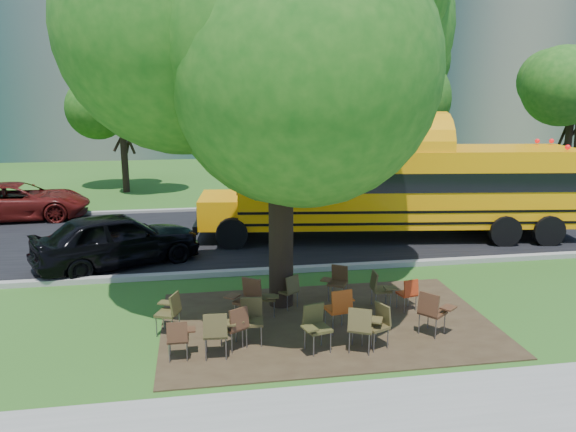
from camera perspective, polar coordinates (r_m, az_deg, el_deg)
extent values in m
plane|color=#295219|center=(12.59, -1.07, -10.26)|extent=(160.00, 160.00, 0.00)
cube|color=#382819|center=(12.30, 3.97, -10.78)|extent=(7.00, 4.50, 0.03)
cube|color=black|center=(19.16, -4.10, -1.95)|extent=(80.00, 8.00, 0.04)
cube|color=gray|center=(15.34, -2.70, -5.61)|extent=(80.00, 0.25, 0.14)
cube|color=gray|center=(23.12, -5.05, 0.78)|extent=(80.00, 0.25, 0.14)
cube|color=slate|center=(48.23, -17.92, 19.68)|extent=(38.00, 16.00, 22.00)
cylinder|color=black|center=(27.83, -16.29, 5.91)|extent=(0.32, 0.32, 3.50)
sphere|color=#195713|center=(27.65, -16.62, 10.99)|extent=(4.80, 4.80, 4.80)
cylinder|color=black|center=(27.36, 11.44, 6.80)|extent=(0.38, 0.38, 4.20)
sphere|color=#195713|center=(27.20, 11.73, 12.96)|extent=(5.60, 5.60, 5.60)
cylinder|color=black|center=(30.31, 26.47, 5.71)|extent=(0.34, 0.34, 3.60)
sphere|color=#195713|center=(30.15, 26.97, 10.51)|extent=(5.00, 5.00, 5.00)
cylinder|color=black|center=(12.57, -0.72, 0.53)|extent=(0.56, 0.56, 4.51)
sphere|color=#195713|center=(12.28, -0.77, 15.90)|extent=(7.20, 7.20, 7.20)
cube|color=#FF9F08|center=(18.96, 11.92, 3.07)|extent=(11.23, 3.86, 2.45)
cube|color=black|center=(18.99, 12.84, 3.88)|extent=(10.64, 3.83, 0.60)
cube|color=#FF9F08|center=(18.61, -6.85, 0.64)|extent=(1.57, 2.35, 0.95)
cube|color=black|center=(19.08, 11.83, 1.22)|extent=(11.26, 3.89, 0.08)
cube|color=black|center=(19.15, 11.78, 0.14)|extent=(11.26, 3.89, 0.08)
cylinder|color=black|center=(17.48, -5.72, -1.84)|extent=(1.03, 0.42, 1.00)
cylinder|color=black|center=(19.91, -5.29, 0.02)|extent=(1.03, 0.42, 1.00)
cylinder|color=black|center=(18.99, 21.17, -1.47)|extent=(1.03, 0.42, 1.00)
cylinder|color=black|center=(21.24, 18.57, 0.22)|extent=(1.03, 0.42, 1.00)
cylinder|color=black|center=(19.59, 24.94, -1.39)|extent=(1.03, 0.42, 1.00)
cylinder|color=black|center=(21.78, 22.02, 0.25)|extent=(1.03, 0.42, 1.00)
cube|color=#4C4021|center=(10.76, -7.36, -11.74)|extent=(0.48, 0.46, 0.05)
cube|color=#4C4021|center=(10.48, -7.41, -11.00)|extent=(0.44, 0.13, 0.44)
cube|color=#4C4021|center=(10.84, -5.96, -10.74)|extent=(0.26, 0.32, 0.03)
cylinder|color=slate|center=(11.04, -8.29, -12.51)|extent=(0.03, 0.03, 0.49)
cylinder|color=slate|center=(10.70, -6.31, -13.32)|extent=(0.03, 0.03, 0.49)
cube|color=#482B1A|center=(10.83, -11.12, -12.13)|extent=(0.39, 0.38, 0.05)
cube|color=#482B1A|center=(10.59, -11.20, -11.51)|extent=(0.37, 0.09, 0.37)
cube|color=#482B1A|center=(10.89, -9.93, -11.28)|extent=(0.21, 0.26, 0.03)
cylinder|color=slate|center=(11.07, -11.89, -12.79)|extent=(0.02, 0.02, 0.42)
cylinder|color=slate|center=(10.77, -10.23, -13.48)|extent=(0.02, 0.02, 0.42)
cube|color=#4C2C1B|center=(11.06, -5.54, -11.14)|extent=(0.58, 0.58, 0.05)
cube|color=#4C2C1B|center=(10.83, -4.99, -10.36)|extent=(0.40, 0.30, 0.41)
cube|color=#4C2C1B|center=(11.25, -4.95, -10.01)|extent=(0.34, 0.36, 0.03)
cylinder|color=slate|center=(11.19, -6.79, -12.15)|extent=(0.02, 0.02, 0.46)
cylinder|color=slate|center=(11.12, -4.23, -12.28)|extent=(0.02, 0.02, 0.46)
cube|color=#463B1E|center=(11.19, -3.71, -10.70)|extent=(0.49, 0.47, 0.05)
cube|color=#463B1E|center=(11.27, -3.74, -9.21)|extent=(0.43, 0.14, 0.43)
cube|color=#463B1E|center=(11.00, -5.07, -10.42)|extent=(0.26, 0.32, 0.03)
cylinder|color=slate|center=(11.12, -2.73, -12.19)|extent=(0.03, 0.03, 0.48)
cylinder|color=slate|center=(11.45, -4.63, -11.45)|extent=(0.03, 0.03, 0.48)
cube|color=brown|center=(10.98, 7.42, -11.21)|extent=(0.60, 0.59, 0.05)
cube|color=brown|center=(10.70, 7.30, -10.46)|extent=(0.44, 0.28, 0.44)
cube|color=brown|center=(11.03, 8.93, -10.38)|extent=(0.35, 0.38, 0.03)
cylinder|color=slate|center=(11.27, 6.57, -11.89)|extent=(0.03, 0.03, 0.49)
cylinder|color=slate|center=(10.89, 8.23, -12.87)|extent=(0.03, 0.03, 0.49)
cube|color=#46411E|center=(10.89, 3.04, -11.39)|extent=(0.55, 0.53, 0.05)
cube|color=#46411E|center=(10.95, 2.57, -9.90)|extent=(0.44, 0.22, 0.43)
cube|color=#46411E|center=(10.60, 2.20, -11.32)|extent=(0.31, 0.35, 0.03)
cylinder|color=slate|center=(10.92, 4.35, -12.71)|extent=(0.03, 0.03, 0.48)
cylinder|color=slate|center=(11.06, 1.72, -12.35)|extent=(0.03, 0.03, 0.48)
cube|color=#4F4322|center=(11.15, 8.86, -11.02)|extent=(0.55, 0.56, 0.05)
cube|color=#4F4322|center=(11.18, 9.62, -9.74)|extent=(0.25, 0.42, 0.41)
cube|color=#4F4322|center=(11.19, 7.48, -10.21)|extent=(0.35, 0.32, 0.03)
cylinder|color=slate|center=(11.03, 8.73, -12.63)|extent=(0.02, 0.02, 0.46)
cylinder|color=slate|center=(11.47, 8.91, -11.58)|extent=(0.02, 0.02, 0.46)
cube|color=#4C2C1B|center=(11.94, 14.47, -9.47)|extent=(0.63, 0.63, 0.05)
cube|color=#4C2C1B|center=(11.69, 14.08, -8.68)|extent=(0.35, 0.41, 0.44)
cube|color=#4C2C1B|center=(11.91, 15.98, -8.94)|extent=(0.39, 0.38, 0.03)
cylinder|color=slate|center=(12.26, 14.05, -10.07)|extent=(0.03, 0.03, 0.49)
cylinder|color=slate|center=(11.80, 14.77, -11.06)|extent=(0.03, 0.03, 0.49)
cube|color=#47401F|center=(11.87, -12.15, -9.64)|extent=(0.54, 0.55, 0.05)
cube|color=#47401F|center=(11.71, -11.37, -8.73)|extent=(0.24, 0.42, 0.41)
cube|color=#47401F|center=(12.08, -12.31, -8.59)|extent=(0.35, 0.32, 0.03)
cylinder|color=slate|center=(11.88, -13.23, -10.88)|extent=(0.02, 0.02, 0.46)
cylinder|color=slate|center=(12.03, -10.97, -10.45)|extent=(0.02, 0.02, 0.46)
cube|color=#4C2D1B|center=(12.11, -4.16, -8.68)|extent=(0.64, 0.64, 0.06)
cube|color=#4C2D1B|center=(12.18, -3.68, -7.30)|extent=(0.42, 0.35, 0.45)
cube|color=#4C2D1B|center=(12.07, -5.66, -8.10)|extent=(0.39, 0.40, 0.03)
cylinder|color=slate|center=(11.96, -3.84, -10.26)|extent=(0.03, 0.03, 0.50)
cylinder|color=slate|center=(12.45, -4.43, -9.32)|extent=(0.03, 0.03, 0.50)
cube|color=#463D1E|center=(12.51, -2.16, -8.30)|extent=(0.43, 0.45, 0.05)
cube|color=#463D1E|center=(12.44, -2.96, -7.41)|extent=(0.14, 0.39, 0.38)
cube|color=#463D1E|center=(12.26, -1.55, -8.19)|extent=(0.29, 0.24, 0.03)
cylinder|color=slate|center=(12.74, -1.41, -8.92)|extent=(0.02, 0.02, 0.43)
cylinder|color=slate|center=(12.45, -2.91, -9.48)|extent=(0.02, 0.02, 0.43)
cube|color=#B54813|center=(11.75, 5.07, -9.40)|extent=(0.54, 0.53, 0.06)
cube|color=#B54813|center=(11.49, 5.52, -8.62)|extent=(0.46, 0.19, 0.45)
cube|color=#B54813|center=(11.94, 5.95, -8.35)|extent=(0.30, 0.35, 0.03)
cylinder|color=slate|center=(11.93, 3.81, -10.32)|extent=(0.03, 0.03, 0.50)
cylinder|color=slate|center=(11.77, 6.30, -10.72)|extent=(0.03, 0.03, 0.50)
cube|color=#413B1C|center=(13.08, 9.46, -7.38)|extent=(0.42, 0.44, 0.05)
cube|color=#413B1C|center=(12.95, 8.73, -6.52)|extent=(0.11, 0.41, 0.40)
cube|color=#413B1C|center=(12.86, 10.39, -7.21)|extent=(0.29, 0.23, 0.03)
cylinder|color=slate|center=(13.36, 9.92, -7.99)|extent=(0.02, 0.02, 0.45)
cylinder|color=slate|center=(12.96, 8.91, -8.63)|extent=(0.02, 0.02, 0.45)
cube|color=#B33313|center=(13.08, 11.97, -7.73)|extent=(0.44, 0.43, 0.04)
cube|color=#B33313|center=(12.89, 12.41, -7.14)|extent=(0.37, 0.16, 0.36)
cube|color=#B33313|center=(13.26, 12.47, -6.98)|extent=(0.25, 0.29, 0.03)
cylinder|color=slate|center=(13.19, 11.01, -8.44)|extent=(0.02, 0.02, 0.40)
cylinder|color=slate|center=(13.12, 12.86, -8.65)|extent=(0.02, 0.02, 0.40)
cube|color=#4B4120|center=(12.90, -0.07, -7.62)|extent=(0.54, 0.54, 0.05)
cube|color=#4B4120|center=(12.72, 0.48, -6.94)|extent=(0.36, 0.29, 0.38)
cube|color=#4B4120|center=(13.10, 0.22, -6.77)|extent=(0.32, 0.33, 0.03)
cylinder|color=slate|center=(12.98, -1.07, -8.50)|extent=(0.02, 0.02, 0.42)
cylinder|color=slate|center=(12.98, 0.94, -8.49)|extent=(0.02, 0.02, 0.42)
cube|color=#4A311A|center=(13.35, 5.05, -6.87)|extent=(0.55, 0.55, 0.05)
cube|color=#4A311A|center=(13.44, 5.28, -5.77)|extent=(0.38, 0.28, 0.39)
cube|color=#4A311A|center=(13.26, 3.91, -6.46)|extent=(0.33, 0.35, 0.03)
cylinder|color=slate|center=(13.24, 5.51, -8.08)|extent=(0.02, 0.02, 0.44)
cylinder|color=slate|center=(13.62, 4.55, -7.43)|extent=(0.02, 0.02, 0.44)
imported|color=black|center=(16.50, -16.97, -2.26)|extent=(4.93, 3.56, 1.56)
imported|color=#54110E|center=(23.62, -25.68, 1.36)|extent=(5.24, 2.67, 1.42)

